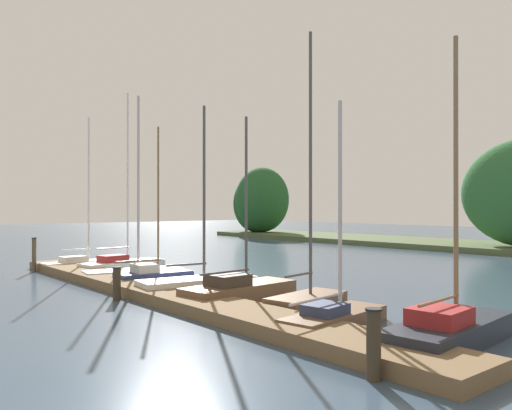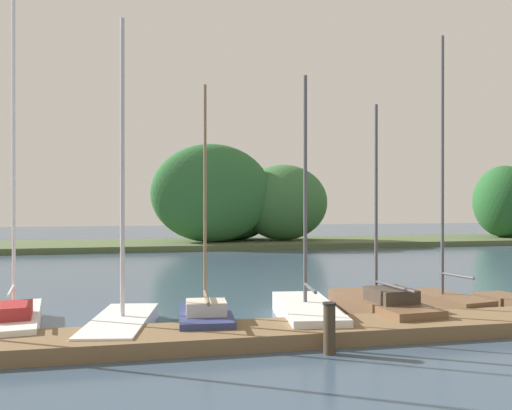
{
  "view_description": "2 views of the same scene",
  "coord_description": "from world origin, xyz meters",
  "px_view_note": "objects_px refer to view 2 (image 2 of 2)",
  "views": [
    {
      "loc": [
        15.42,
        4.69,
        3.04
      ],
      "look_at": [
        2.35,
        15.46,
        3.1
      ],
      "focal_mm": 36.19,
      "sensor_mm": 36.0,
      "label": 1
    },
    {
      "loc": [
        -4.3,
        1.22,
        3.18
      ],
      "look_at": [
        -1.47,
        14.13,
        3.15
      ],
      "focal_mm": 37.29,
      "sensor_mm": 36.0,
      "label": 2
    }
  ],
  "objects_px": {
    "sailboat_1": "(13,317)",
    "sailboat_4": "(306,310)",
    "mooring_piling_1": "(329,328)",
    "sailboat_5": "(379,305)",
    "sailboat_3": "(205,317)",
    "sailboat_6": "(444,296)",
    "sailboat_2": "(122,319)"
  },
  "relations": [
    {
      "from": "sailboat_1",
      "to": "sailboat_4",
      "type": "relative_size",
      "value": 1.27
    },
    {
      "from": "sailboat_4",
      "to": "mooring_piling_1",
      "type": "distance_m",
      "value": 3.02
    },
    {
      "from": "sailboat_5",
      "to": "mooring_piling_1",
      "type": "distance_m",
      "value": 4.07
    },
    {
      "from": "sailboat_4",
      "to": "sailboat_5",
      "type": "height_order",
      "value": "sailboat_4"
    },
    {
      "from": "sailboat_3",
      "to": "mooring_piling_1",
      "type": "relative_size",
      "value": 5.68
    },
    {
      "from": "sailboat_1",
      "to": "sailboat_3",
      "type": "distance_m",
      "value": 4.76
    },
    {
      "from": "sailboat_5",
      "to": "sailboat_6",
      "type": "distance_m",
      "value": 2.49
    },
    {
      "from": "sailboat_1",
      "to": "mooring_piling_1",
      "type": "relative_size",
      "value": 7.76
    },
    {
      "from": "sailboat_2",
      "to": "sailboat_5",
      "type": "xyz_separation_m",
      "value": [
        6.98,
        0.28,
        0.02
      ]
    },
    {
      "from": "sailboat_4",
      "to": "sailboat_2",
      "type": "bearing_deg",
      "value": 99.27
    },
    {
      "from": "sailboat_1",
      "to": "mooring_piling_1",
      "type": "xyz_separation_m",
      "value": [
        6.99,
        -3.54,
        0.18
      ]
    },
    {
      "from": "sailboat_5",
      "to": "sailboat_3",
      "type": "bearing_deg",
      "value": 90.81
    },
    {
      "from": "sailboat_5",
      "to": "sailboat_6",
      "type": "relative_size",
      "value": 0.73
    },
    {
      "from": "sailboat_2",
      "to": "sailboat_4",
      "type": "height_order",
      "value": "sailboat_2"
    },
    {
      "from": "sailboat_1",
      "to": "mooring_piling_1",
      "type": "distance_m",
      "value": 7.84
    },
    {
      "from": "sailboat_2",
      "to": "sailboat_4",
      "type": "relative_size",
      "value": 1.17
    },
    {
      "from": "sailboat_1",
      "to": "sailboat_6",
      "type": "xyz_separation_m",
      "value": [
        12.02,
        0.22,
        0.04
      ]
    },
    {
      "from": "sailboat_3",
      "to": "sailboat_5",
      "type": "bearing_deg",
      "value": -80.27
    },
    {
      "from": "sailboat_3",
      "to": "sailboat_5",
      "type": "height_order",
      "value": "sailboat_3"
    },
    {
      "from": "sailboat_1",
      "to": "sailboat_3",
      "type": "bearing_deg",
      "value": -109.12
    },
    {
      "from": "sailboat_2",
      "to": "sailboat_3",
      "type": "distance_m",
      "value": 2.05
    },
    {
      "from": "sailboat_2",
      "to": "sailboat_6",
      "type": "relative_size",
      "value": 0.94
    },
    {
      "from": "sailboat_1",
      "to": "sailboat_4",
      "type": "height_order",
      "value": "sailboat_1"
    },
    {
      "from": "sailboat_6",
      "to": "mooring_piling_1",
      "type": "bearing_deg",
      "value": 116.28
    },
    {
      "from": "sailboat_4",
      "to": "sailboat_6",
      "type": "relative_size",
      "value": 0.81
    },
    {
      "from": "sailboat_1",
      "to": "sailboat_4",
      "type": "bearing_deg",
      "value": -102.47
    },
    {
      "from": "sailboat_4",
      "to": "mooring_piling_1",
      "type": "xyz_separation_m",
      "value": [
        -0.44,
        -2.98,
        0.22
      ]
    },
    {
      "from": "sailboat_1",
      "to": "sailboat_4",
      "type": "xyz_separation_m",
      "value": [
        7.43,
        -0.56,
        -0.04
      ]
    },
    {
      "from": "sailboat_4",
      "to": "sailboat_5",
      "type": "relative_size",
      "value": 1.11
    },
    {
      "from": "sailboat_6",
      "to": "sailboat_1",
      "type": "bearing_deg",
      "value": 80.58
    },
    {
      "from": "sailboat_1",
      "to": "sailboat_5",
      "type": "relative_size",
      "value": 1.41
    },
    {
      "from": "sailboat_5",
      "to": "sailboat_6",
      "type": "xyz_separation_m",
      "value": [
        2.41,
        0.65,
        0.05
      ]
    }
  ]
}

